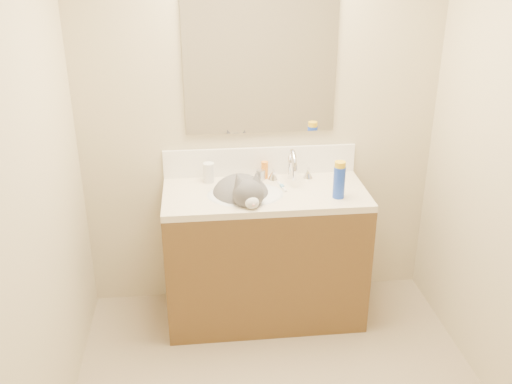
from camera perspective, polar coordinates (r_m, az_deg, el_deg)
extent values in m
cube|color=#C5B592|center=(3.48, 0.40, 7.79)|extent=(2.20, 0.04, 2.50)
cube|color=#C5B592|center=(2.39, -22.97, -1.92)|extent=(0.04, 2.50, 2.50)
cube|color=brown|center=(3.56, 0.88, -6.56)|extent=(1.20, 0.55, 0.82)
cube|color=beige|center=(3.36, 0.92, -0.23)|extent=(1.20, 0.55, 0.04)
ellipsoid|color=white|center=(3.35, -1.06, -1.32)|extent=(0.45, 0.36, 0.14)
cylinder|color=silver|center=(3.52, 3.48, 2.20)|extent=(0.04, 0.04, 0.11)
torus|color=silver|center=(3.45, 3.66, 2.68)|extent=(0.03, 0.20, 0.20)
cylinder|color=silver|center=(3.38, 3.89, 1.69)|extent=(0.03, 0.03, 0.06)
cone|color=silver|center=(3.52, 1.70, 1.75)|extent=(0.06, 0.06, 0.06)
cone|color=silver|center=(3.55, 5.22, 1.89)|extent=(0.06, 0.06, 0.06)
ellipsoid|color=#4A484A|center=(3.36, -1.55, -0.44)|extent=(0.40, 0.43, 0.25)
ellipsoid|color=#4A484A|center=(3.17, -0.76, -0.20)|extent=(0.20, 0.19, 0.17)
ellipsoid|color=#4A484A|center=(3.25, -1.12, -0.16)|extent=(0.15, 0.15, 0.16)
cone|color=#4A484A|center=(3.15, -1.80, 1.21)|extent=(0.09, 0.10, 0.11)
cone|color=#4A484A|center=(3.17, 0.03, 1.42)|extent=(0.09, 0.10, 0.11)
ellipsoid|color=silver|center=(3.12, -0.40, -1.09)|extent=(0.09, 0.08, 0.07)
ellipsoid|color=silver|center=(3.25, -0.96, -1.26)|extent=(0.14, 0.10, 0.15)
sphere|color=#F1AC9C|center=(3.09, -0.25, -1.30)|extent=(0.02, 0.02, 0.02)
cylinder|color=#4A484A|center=(3.42, 1.09, -1.41)|extent=(0.15, 0.26, 0.05)
cube|color=white|center=(3.56, 0.41, 3.10)|extent=(1.20, 0.02, 0.18)
cube|color=white|center=(3.40, 0.44, 12.44)|extent=(0.90, 0.02, 0.80)
cylinder|color=silver|center=(3.48, -4.76, 1.95)|extent=(0.08, 0.08, 0.12)
cylinder|color=#D55E23|center=(3.48, -4.75, 1.70)|extent=(0.07, 0.07, 0.04)
cylinder|color=#B7B7BC|center=(3.51, 0.46, 1.73)|extent=(0.07, 0.07, 0.06)
cylinder|color=orange|center=(3.52, 0.87, 2.23)|extent=(0.05, 0.05, 0.11)
cube|color=silver|center=(3.41, 2.62, 0.54)|extent=(0.04, 0.14, 0.01)
cube|color=#62A6D2|center=(3.41, 2.62, 0.59)|extent=(0.02, 0.03, 0.02)
cylinder|color=#1B3EBF|center=(3.27, 8.31, 0.97)|extent=(0.09, 0.09, 0.19)
cylinder|color=gold|center=(3.24, 8.42, 2.69)|extent=(0.08, 0.08, 0.04)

